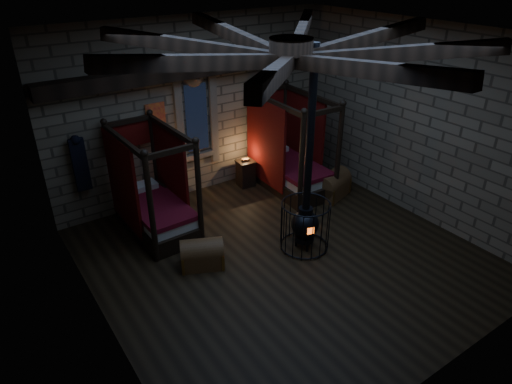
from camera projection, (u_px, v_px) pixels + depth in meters
room at (287, 64)px, 7.39m from camera, size 7.02×7.02×4.29m
bed_left at (155, 206)px, 9.74m from camera, size 1.18×2.17×2.23m
bed_right at (289, 166)px, 11.47m from camera, size 1.28×2.31×2.37m
trunk_left at (202, 254)px, 8.68m from camera, size 0.94×0.80×0.59m
trunk_right at (332, 185)px, 11.15m from camera, size 1.05×0.83×0.67m
nightstand_left at (169, 194)px, 10.63m from camera, size 0.49×0.48×0.83m
nightstand_right at (246, 173)px, 11.64m from camera, size 0.46×0.44×0.74m
stove at (305, 221)px, 9.07m from camera, size 0.99×0.99×4.05m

